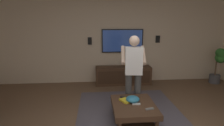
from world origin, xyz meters
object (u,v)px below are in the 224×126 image
Objects in this scene: potted_plant_tall at (220,61)px; bowl at (133,99)px; wall_speaker_left at (158,39)px; wall_speaker_right at (90,41)px; media_console at (123,75)px; book at (126,101)px; remote_grey at (150,109)px; remote_black at (124,97)px; person_standing at (134,69)px; vase_round at (127,63)px; coffee_table at (134,109)px; tv at (122,41)px; remote_white at (136,104)px.

potted_plant_tall reaches higher than bowl.
wall_speaker_right is (0.00, 2.14, -0.04)m from wall_speaker_left.
wall_speaker_left is at bearing 74.27° from potted_plant_tall.
bowl is at bearing 123.00° from potted_plant_tall.
media_console is 7.73× the size of book.
potted_plant_tall is 7.53× the size of remote_grey.
remote_black is at bearing 114.69° from remote_grey.
remote_black is (-0.30, 0.24, -0.52)m from person_standing.
vase_round is 1.00× the size of wall_speaker_left.
coffee_table is 0.59× the size of media_console.
bowl is (-2.50, 0.14, -0.86)m from tv.
coffee_table is 2.41m from vase_round.
remote_black is at bearing -55.29° from remote_white.
tv is at bearing 90.67° from wall_speaker_left.
coffee_table is at bearing 177.03° from person_standing.
book is at bearing -50.21° from remote_black.
coffee_table is 2.35m from media_console.
remote_grey reaches higher than coffee_table.
wall_speaker_left is (2.51, -1.27, 0.90)m from bowl.
potted_plant_tall reaches higher than media_console.
wall_speaker_left is at bearing -76.91° from vase_round.
bowl is (-2.00, 3.08, -0.27)m from potted_plant_tall.
remote_black is 0.17m from book.
remote_grey is at bearing -144.82° from bowl.
bowl is 0.42m from remote_grey.
person_standing reaches higher than media_console.
person_standing reaches higher than vase_round.
wall_speaker_right is at bearing 90.00° from wall_speaker_left.
vase_round reaches higher than remote_grey.
vase_round is at bearing 1.59° from person_standing.
potted_plant_tall reaches higher than book.
media_console is 2.07m from remote_black.
vase_round is (2.37, -0.26, 0.36)m from coffee_table.
remote_black is (0.30, 0.14, 0.12)m from coffee_table.
wall_speaker_left is at bearing 96.77° from remote_black.
bowl is 0.14m from book.
media_console is 1.51× the size of potted_plant_tall.
potted_plant_tall reaches higher than vase_round.
remote_grey is at bearing 135.79° from remote_white.
tv is 1.14× the size of potted_plant_tall.
person_standing is 10.93× the size of remote_white.
coffee_table is at bearing 154.02° from wall_speaker_left.
coffee_table is 0.13m from remote_white.
person_standing is 2.26m from wall_speaker_right.
remote_white is at bearing -22.13° from remote_black.
bowl reaches higher than remote_grey.
remote_black is (-2.29, 0.28, -0.91)m from tv.
tv is 5.85× the size of book.
vase_round is (2.24, -0.39, 0.24)m from book.
wall_speaker_left is (2.30, -1.41, 0.95)m from remote_black.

